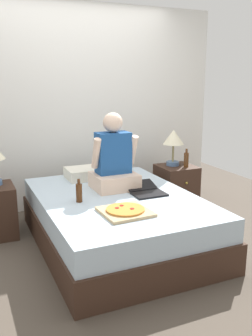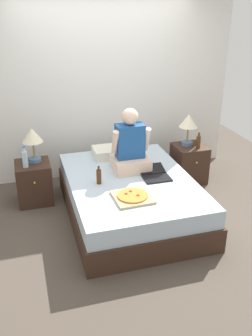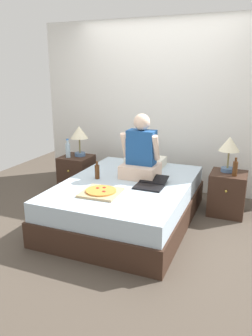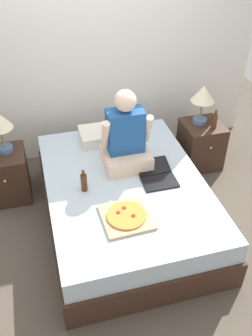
{
  "view_description": "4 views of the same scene",
  "coord_description": "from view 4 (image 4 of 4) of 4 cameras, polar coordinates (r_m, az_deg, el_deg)",
  "views": [
    {
      "loc": [
        -1.33,
        -3.2,
        1.63
      ],
      "look_at": [
        0.05,
        -0.1,
        0.8
      ],
      "focal_mm": 40.0,
      "sensor_mm": 36.0,
      "label": 1
    },
    {
      "loc": [
        -1.17,
        -3.83,
        2.47
      ],
      "look_at": [
        -0.08,
        -0.1,
        0.69
      ],
      "focal_mm": 40.0,
      "sensor_mm": 36.0,
      "label": 2
    },
    {
      "loc": [
        1.38,
        -3.42,
        1.76
      ],
      "look_at": [
        -0.0,
        -0.03,
        0.68
      ],
      "focal_mm": 35.0,
      "sensor_mm": 36.0,
      "label": 3
    },
    {
      "loc": [
        -0.7,
        -2.59,
        2.71
      ],
      "look_at": [
        -0.03,
        -0.15,
        0.77
      ],
      "focal_mm": 40.0,
      "sensor_mm": 36.0,
      "label": 4
    }
  ],
  "objects": [
    {
      "name": "ground_plane",
      "position": [
        3.81,
        -0.13,
        -7.8
      ],
      "size": [
        5.84,
        5.84,
        0.0
      ],
      "primitive_type": "plane",
      "color": "#4C4238"
    },
    {
      "name": "wall_back",
      "position": [
        4.29,
        -5.22,
        17.47
      ],
      "size": [
        3.84,
        0.12,
        2.5
      ],
      "primitive_type": "cube",
      "color": "silver",
      "rests_on": "ground"
    },
    {
      "name": "bed",
      "position": [
        3.64,
        -0.13,
        -5.07
      ],
      "size": [
        1.48,
        2.04,
        0.5
      ],
      "color": "#382319",
      "rests_on": "ground"
    },
    {
      "name": "nightstand_left",
      "position": [
        4.1,
        -17.74,
        -1.08
      ],
      "size": [
        0.44,
        0.47,
        0.54
      ],
      "color": "#382319",
      "rests_on": "ground"
    },
    {
      "name": "nightstand_right",
      "position": [
        4.46,
        11.32,
        3.54
      ],
      "size": [
        0.44,
        0.47,
        0.54
      ],
      "color": "#382319",
      "rests_on": "ground"
    },
    {
      "name": "lamp_on_right_nightstand",
      "position": [
        4.19,
        11.65,
        10.65
      ],
      "size": [
        0.26,
        0.26,
        0.45
      ],
      "color": "#4C6B93",
      "rests_on": "nightstand_right"
    },
    {
      "name": "beer_bottle",
      "position": [
        4.22,
        13.34,
        7.06
      ],
      "size": [
        0.06,
        0.06,
        0.23
      ],
      "color": "#512D14",
      "rests_on": "nightstand_right"
    },
    {
      "name": "pillow",
      "position": [
        4.02,
        -3.28,
        5.12
      ],
      "size": [
        0.52,
        0.34,
        0.12
      ],
      "primitive_type": "cube",
      "color": "silver",
      "rests_on": "bed"
    },
    {
      "name": "person_seated",
      "position": [
        3.52,
        -0.04,
        4.41
      ],
      "size": [
        0.47,
        0.4,
        0.78
      ],
      "color": "beige",
      "rests_on": "bed"
    },
    {
      "name": "laptop",
      "position": [
        3.51,
        4.81,
        -1.3
      ],
      "size": [
        0.32,
        0.42,
        0.07
      ],
      "color": "black",
      "rests_on": "bed"
    },
    {
      "name": "pizza_box",
      "position": [
        3.1,
        0.07,
        -7.41
      ],
      "size": [
        0.42,
        0.42,
        0.05
      ],
      "color": "tan",
      "rests_on": "bed"
    },
    {
      "name": "beer_bottle_on_bed",
      "position": [
        3.34,
        -6.42,
        -2.15
      ],
      "size": [
        0.06,
        0.06,
        0.22
      ],
      "color": "#4C2811",
      "rests_on": "bed"
    }
  ]
}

